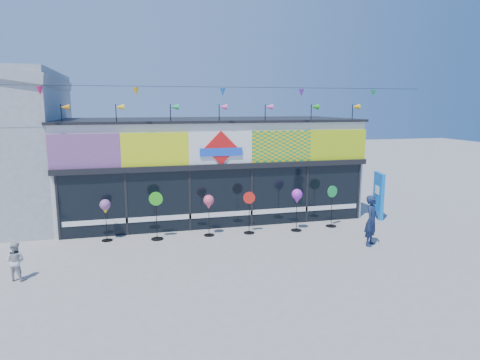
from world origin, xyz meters
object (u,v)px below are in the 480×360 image
object	(u,v)px
adult_man	(372,221)
child	(15,261)
spinner_2	(209,203)
spinner_3	(249,212)
blue_sign	(379,195)
spinner_5	(332,205)
spinner_1	(156,215)
spinner_4	(297,197)
spinner_0	(105,208)

from	to	relation	value
adult_man	child	world-z (taller)	adult_man
spinner_2	adult_man	xyz separation A→B (m)	(5.09, -2.42, -0.35)
spinner_2	spinner_3	distance (m)	1.53
blue_sign	spinner_5	size ratio (longest dim) A/B	1.18
blue_sign	spinner_1	distance (m)	9.18
spinner_3	spinner_4	distance (m)	1.87
spinner_3	spinner_5	size ratio (longest dim) A/B	0.96
spinner_0	spinner_5	bearing A→B (deg)	-2.14
spinner_0	spinner_4	distance (m)	6.87
spinner_2	spinner_3	size ratio (longest dim) A/B	0.97
spinner_1	child	distance (m)	4.74
spinner_3	spinner_4	world-z (taller)	spinner_4
spinner_1	child	bearing A→B (deg)	-145.77
blue_sign	spinner_3	size ratio (longest dim) A/B	1.22
blue_sign	adult_man	world-z (taller)	blue_sign
spinner_4	spinner_5	xyz separation A→B (m)	(1.53, 0.19, -0.43)
blue_sign	adult_man	distance (m)	3.82
spinner_3	spinner_1	bearing A→B (deg)	178.30
spinner_2	spinner_3	xyz separation A→B (m)	(1.48, -0.08, -0.38)
spinner_2	child	world-z (taller)	spinner_2
spinner_1	adult_man	xyz separation A→B (m)	(6.94, -2.44, -0.04)
spinner_5	blue_sign	bearing A→B (deg)	16.07
child	spinner_2	bearing A→B (deg)	-136.96
blue_sign	spinner_5	xyz separation A→B (m)	(-2.48, -0.71, -0.10)
spinner_1	spinner_3	bearing A→B (deg)	-1.70
spinner_0	spinner_4	bearing A→B (deg)	-4.20
adult_man	spinner_5	bearing A→B (deg)	53.38
blue_sign	child	bearing A→B (deg)	-152.86
spinner_3	child	world-z (taller)	spinner_3
spinner_1	spinner_2	distance (m)	1.88
spinner_5	spinner_4	bearing A→B (deg)	-172.95
spinner_0	spinner_4	size ratio (longest dim) A/B	0.92
spinner_2	spinner_4	distance (m)	3.30
adult_man	blue_sign	bearing A→B (deg)	11.69
spinner_4	adult_man	bearing A→B (deg)	-50.97
spinner_4	spinner_2	bearing A→B (deg)	176.31
spinner_1	spinner_5	world-z (taller)	spinner_1
blue_sign	spinner_2	bearing A→B (deg)	-161.78
spinner_4	spinner_5	bearing A→B (deg)	7.05
spinner_4	spinner_0	bearing A→B (deg)	175.80
spinner_2	spinner_4	bearing A→B (deg)	-3.69
spinner_0	adult_man	size ratio (longest dim) A/B	0.86
blue_sign	spinner_2	world-z (taller)	blue_sign
spinner_5	adult_man	distance (m)	2.41
blue_sign	child	distance (m)	13.49
spinner_5	spinner_2	bearing A→B (deg)	179.72
spinner_0	spinner_1	xyz separation A→B (m)	(1.71, -0.28, -0.28)
spinner_1	spinner_2	size ratio (longest dim) A/B	1.13
spinner_0	spinner_2	size ratio (longest dim) A/B	0.98
spinner_5	child	bearing A→B (deg)	-166.09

